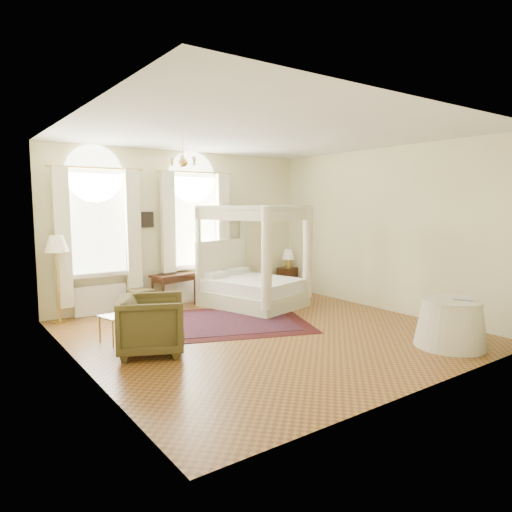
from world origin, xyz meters
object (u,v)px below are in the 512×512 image
at_px(armchair, 152,324).
at_px(coffee_table, 121,316).
at_px(nightstand, 287,279).
at_px(floor_lamp, 57,248).
at_px(stool, 141,293).
at_px(side_table, 451,323).
at_px(canopy_bed, 254,283).
at_px(writing_desk, 174,279).

bearing_deg(armchair, coffee_table, 35.38).
xyz_separation_m(nightstand, floor_lamp, (-5.40, 0.00, 1.09)).
height_order(stool, armchair, armchair).
bearing_deg(nightstand, side_table, -99.89).
height_order(canopy_bed, writing_desk, canopy_bed).
distance_m(nightstand, armchair, 5.37).
distance_m(coffee_table, side_table, 5.13).
relative_size(writing_desk, armchair, 1.10).
bearing_deg(stool, nightstand, 2.62).
xyz_separation_m(nightstand, stool, (-3.91, -0.18, 0.11)).
xyz_separation_m(stool, coffee_table, (-0.94, -1.56, -0.01)).
relative_size(coffee_table, floor_lamp, 0.46).
xyz_separation_m(coffee_table, side_table, (3.99, -3.22, -0.04)).
height_order(canopy_bed, coffee_table, canopy_bed).
bearing_deg(stool, armchair, -108.02).
distance_m(canopy_bed, writing_desk, 1.69).
bearing_deg(nightstand, canopy_bed, -151.42).
height_order(floor_lamp, side_table, floor_lamp).
distance_m(nightstand, stool, 3.92).
height_order(nightstand, side_table, side_table).
bearing_deg(canopy_bed, armchair, -150.91).
height_order(stool, floor_lamp, floor_lamp).
height_order(canopy_bed, stool, canopy_bed).
xyz_separation_m(nightstand, side_table, (-0.86, -4.96, 0.07)).
bearing_deg(side_table, nightstand, 80.11).
bearing_deg(nightstand, coffee_table, -160.27).
distance_m(nightstand, floor_lamp, 5.51).
relative_size(canopy_bed, stool, 4.78).
distance_m(coffee_table, floor_lamp, 2.07).
bearing_deg(coffee_table, canopy_bed, 14.50).
relative_size(armchair, side_table, 0.87).
bearing_deg(floor_lamp, armchair, -74.86).
bearing_deg(stool, coffee_table, -121.11).
height_order(armchair, side_table, armchair).
relative_size(nightstand, floor_lamp, 0.36).
xyz_separation_m(writing_desk, side_table, (2.24, -4.96, -0.24)).
distance_m(canopy_bed, coffee_table, 3.26).
bearing_deg(side_table, stool, 122.51).
bearing_deg(writing_desk, floor_lamp, 180.00).
relative_size(stool, armchair, 0.52).
xyz_separation_m(armchair, floor_lamp, (-0.70, 2.59, 0.95)).
bearing_deg(side_table, floor_lamp, 132.43).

